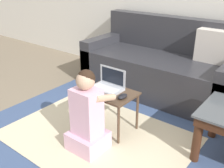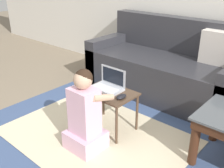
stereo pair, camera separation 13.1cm
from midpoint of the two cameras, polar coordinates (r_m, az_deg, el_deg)
name	(u,v)px [view 1 (the left image)]	position (r m, az deg, el deg)	size (l,w,h in m)	color
ground_plane	(103,131)	(2.56, -3.56, -10.27)	(16.00, 16.00, 0.00)	#7F705B
area_rug	(98,136)	(2.49, -4.66, -11.31)	(2.29, 1.66, 0.01)	#3D517A
couch	(161,68)	(3.28, 9.57, 3.53)	(1.87, 0.83, 0.90)	#2D2D33
laptop_desk	(110,97)	(2.43, -2.07, -2.97)	(0.48, 0.34, 0.39)	#4C3828
laptop	(108,85)	(2.46, -2.37, -0.34)	(0.29, 0.18, 0.20)	#B7BCC6
computer_mouse	(123,96)	(2.29, 0.67, -2.72)	(0.06, 0.11, 0.04)	black
person_seated	(87,117)	(2.19, -7.09, -7.13)	(0.30, 0.37, 0.73)	#E5B2CC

